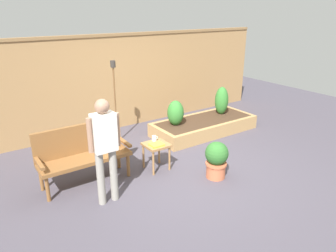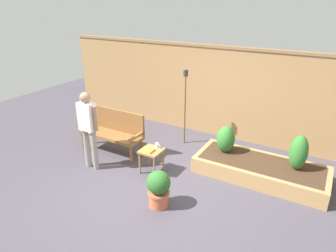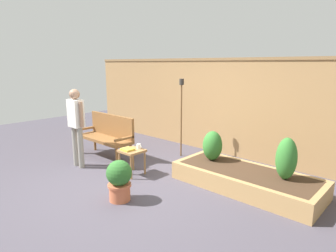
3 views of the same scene
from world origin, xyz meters
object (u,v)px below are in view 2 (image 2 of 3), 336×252
(person_by_bench, at_px, (88,124))
(shrub_near_bench, at_px, (226,139))
(garden_bench, at_px, (113,128))
(potted_boxwood, at_px, (159,188))
(tiki_torch, at_px, (185,95))
(shrub_far_corner, at_px, (299,153))
(book_on_table, at_px, (148,150))
(side_table, at_px, (151,154))
(cup_on_table, at_px, (157,145))

(person_by_bench, bearing_deg, shrub_near_bench, 32.55)
(garden_bench, bearing_deg, person_by_bench, -84.91)
(potted_boxwood, xyz_separation_m, tiki_torch, (-0.71, 2.28, 0.84))
(garden_bench, distance_m, person_by_bench, 0.87)
(shrub_near_bench, distance_m, shrub_far_corner, 1.34)
(garden_bench, distance_m, book_on_table, 1.22)
(potted_boxwood, xyz_separation_m, person_by_bench, (-1.78, 0.36, 0.59))
(book_on_table, bearing_deg, person_by_bench, -159.01)
(side_table, relative_size, person_by_bench, 0.31)
(book_on_table, bearing_deg, side_table, 65.63)
(cup_on_table, height_order, shrub_near_bench, shrub_near_bench)
(book_on_table, relative_size, potted_boxwood, 0.35)
(book_on_table, height_order, shrub_near_bench, shrub_near_bench)
(side_table, height_order, potted_boxwood, potted_boxwood)
(book_on_table, relative_size, tiki_torch, 0.13)
(cup_on_table, bearing_deg, shrub_far_corner, 19.36)
(tiki_torch, xyz_separation_m, person_by_bench, (-1.07, -1.91, -0.24))
(cup_on_table, relative_size, shrub_far_corner, 0.18)
(book_on_table, bearing_deg, cup_on_table, 70.08)
(cup_on_table, xyz_separation_m, book_on_table, (-0.08, -0.20, -0.03))
(potted_boxwood, bearing_deg, shrub_far_corner, 45.00)
(side_table, relative_size, tiki_torch, 0.28)
(book_on_table, bearing_deg, garden_bench, 162.73)
(garden_bench, distance_m, shrub_far_corner, 3.70)
(shrub_far_corner, distance_m, tiki_torch, 2.60)
(book_on_table, bearing_deg, tiki_torch, 92.24)
(side_table, distance_m, cup_on_table, 0.19)
(shrub_near_bench, xyz_separation_m, person_by_bench, (-2.23, -1.43, 0.36))
(potted_boxwood, height_order, shrub_far_corner, shrub_far_corner)
(book_on_table, height_order, potted_boxwood, potted_boxwood)
(side_table, relative_size, cup_on_table, 4.18)
(side_table, height_order, book_on_table, book_on_table)
(garden_bench, height_order, book_on_table, garden_bench)
(book_on_table, bearing_deg, shrub_far_corner, 24.65)
(cup_on_table, distance_m, tiki_torch, 1.49)
(book_on_table, height_order, person_by_bench, person_by_bench)
(shrub_far_corner, bearing_deg, book_on_table, -157.13)
(shrub_near_bench, height_order, person_by_bench, person_by_bench)
(shrub_far_corner, bearing_deg, tiki_torch, 168.92)
(tiki_torch, distance_m, person_by_bench, 2.21)
(cup_on_table, bearing_deg, side_table, -109.15)
(garden_bench, xyz_separation_m, tiki_torch, (1.14, 1.14, 0.63))
(person_by_bench, bearing_deg, tiki_torch, 60.73)
(side_table, xyz_separation_m, shrub_far_corner, (2.45, 0.98, 0.23))
(garden_bench, relative_size, shrub_near_bench, 2.66)
(side_table, distance_m, potted_boxwood, 1.05)
(book_on_table, relative_size, shrub_far_corner, 0.33)
(potted_boxwood, bearing_deg, garden_bench, 148.39)
(side_table, bearing_deg, tiki_torch, 91.85)
(tiki_torch, relative_size, person_by_bench, 1.10)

